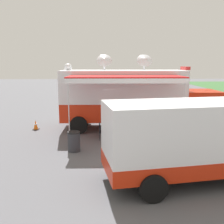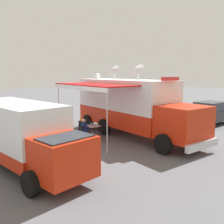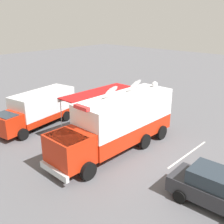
% 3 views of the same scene
% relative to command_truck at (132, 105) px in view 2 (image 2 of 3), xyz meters
% --- Properties ---
extents(ground_plane, '(100.00, 100.00, 0.00)m').
position_rel_command_truck_xyz_m(ground_plane, '(-0.05, -0.75, -1.95)').
color(ground_plane, '#5B5B60').
extents(lot_stripe, '(0.22, 4.80, 0.01)m').
position_rel_command_truck_xyz_m(lot_stripe, '(-3.88, -2.49, -1.94)').
color(lot_stripe, silver).
rests_on(lot_stripe, ground).
extents(command_truck, '(4.97, 9.54, 4.53)m').
position_rel_command_truck_xyz_m(command_truck, '(0.00, 0.00, 0.00)').
color(command_truck, red).
rests_on(command_truck, ground).
extents(folding_table, '(0.82, 0.82, 0.73)m').
position_rel_command_truck_xyz_m(folding_table, '(2.18, -1.14, -1.27)').
color(folding_table, silver).
rests_on(folding_table, ground).
extents(water_bottle, '(0.07, 0.07, 0.22)m').
position_rel_command_truck_xyz_m(water_bottle, '(2.29, -1.13, -1.11)').
color(water_bottle, '#4C99D8').
rests_on(water_bottle, folding_table).
extents(folding_chair_at_table, '(0.49, 0.49, 0.87)m').
position_rel_command_truck_xyz_m(folding_chair_at_table, '(2.98, -1.02, -1.43)').
color(folding_chair_at_table, black).
rests_on(folding_chair_at_table, ground).
extents(folding_chair_beside_table, '(0.49, 0.49, 0.87)m').
position_rel_command_truck_xyz_m(folding_chair_beside_table, '(2.35, -1.99, -1.43)').
color(folding_chair_beside_table, black).
rests_on(folding_chair_beside_table, ground).
extents(seated_responder, '(0.67, 0.56, 1.25)m').
position_rel_command_truck_xyz_m(seated_responder, '(2.79, -1.02, -1.30)').
color(seated_responder, navy).
rests_on(seated_responder, ground).
extents(trash_bin, '(0.57, 0.57, 0.91)m').
position_rel_command_truck_xyz_m(trash_bin, '(4.10, -3.25, -1.49)').
color(trash_bin, '#2D2D33').
rests_on(trash_bin, ground).
extents(traffic_cone, '(0.36, 0.36, 0.58)m').
position_rel_command_truck_xyz_m(traffic_cone, '(0.14, -5.95, -1.67)').
color(traffic_cone, black).
rests_on(traffic_cone, ground).
extents(support_truck, '(3.14, 7.04, 2.70)m').
position_rel_command_truck_xyz_m(support_truck, '(7.22, 1.24, -0.56)').
color(support_truck, white).
rests_on(support_truck, ground).
extents(car_behind_truck, '(4.24, 2.10, 1.76)m').
position_rel_command_truck_xyz_m(car_behind_truck, '(-7.03, 1.20, -1.07)').
color(car_behind_truck, '#2D2D33').
rests_on(car_behind_truck, ground).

